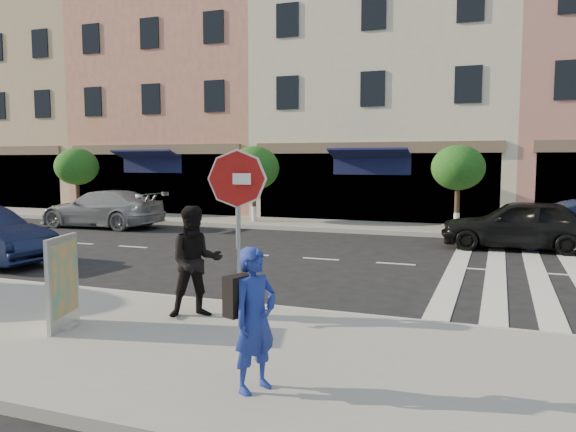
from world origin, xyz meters
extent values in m
plane|color=black|center=(0.00, 0.00, 0.00)|extent=(120.00, 120.00, 0.00)
cube|color=gray|center=(0.00, -3.75, 0.07)|extent=(60.00, 4.50, 0.15)
cube|color=gray|center=(0.00, 11.00, 0.07)|extent=(60.00, 3.00, 0.15)
cube|color=tan|center=(-22.00, 17.00, 6.00)|extent=(12.00, 9.00, 12.00)
cube|color=tan|center=(-11.00, 17.00, 7.00)|extent=(10.00, 9.00, 14.00)
cube|color=beige|center=(-0.50, 17.00, 5.50)|extent=(11.00, 9.00, 11.00)
cylinder|color=#473323|center=(-14.00, 10.80, 0.98)|extent=(0.18, 0.18, 1.65)
cylinder|color=silver|center=(-14.00, 10.80, 0.45)|extent=(0.20, 0.20, 0.60)
ellipsoid|color=#204C15|center=(-14.00, 10.80, 2.35)|extent=(2.00, 2.00, 1.70)
cylinder|color=#473323|center=(-5.00, 10.80, 0.95)|extent=(0.18, 0.18, 1.60)
cylinder|color=silver|center=(-5.00, 10.80, 0.45)|extent=(0.20, 0.20, 0.60)
ellipsoid|color=#204C15|center=(-5.00, 10.80, 2.32)|extent=(2.10, 2.10, 1.79)
cylinder|color=#473323|center=(3.00, 10.80, 1.00)|extent=(0.18, 0.18, 1.71)
cylinder|color=silver|center=(3.00, 10.80, 0.45)|extent=(0.20, 0.20, 0.60)
ellipsoid|color=#204C15|center=(3.00, 10.80, 2.38)|extent=(1.90, 1.90, 1.62)
cylinder|color=gray|center=(0.54, -2.15, 1.35)|extent=(0.08, 0.08, 2.41)
cylinder|color=white|center=(0.54, -2.16, 2.34)|extent=(0.94, 0.07, 0.94)
cylinder|color=#9E1411|center=(0.54, -2.18, 2.34)|extent=(0.88, 0.09, 0.88)
cube|color=white|center=(0.54, -2.21, 2.34)|extent=(0.49, 0.05, 0.18)
imported|color=navy|center=(2.01, -4.81, 0.93)|extent=(0.57, 0.67, 1.56)
imported|color=black|center=(-0.04, -2.52, 1.03)|extent=(1.09, 1.05, 1.77)
cube|color=beige|center=(-1.57, -3.74, 0.17)|extent=(0.39, 0.39, 0.04)
cube|color=beige|center=(-1.57, -3.74, 0.84)|extent=(0.30, 0.88, 1.37)
cube|color=#D88C3F|center=(-1.53, -3.73, 0.89)|extent=(0.22, 0.72, 1.06)
imported|color=gray|center=(-10.22, 7.82, 0.73)|extent=(5.08, 2.10, 1.47)
imported|color=black|center=(5.00, 7.60, 0.76)|extent=(4.46, 1.84, 1.51)
imported|color=black|center=(6.50, 8.17, 0.73)|extent=(4.58, 2.11, 1.46)
camera|label=1|loc=(4.42, -10.17, 2.62)|focal=35.00mm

